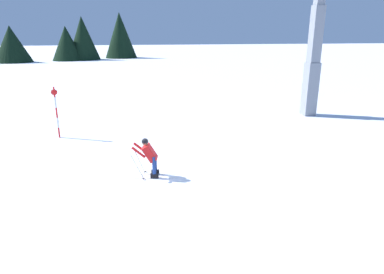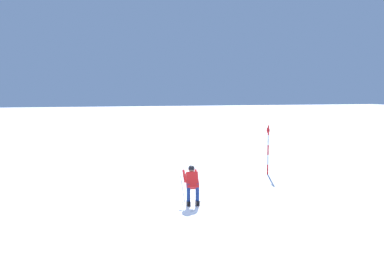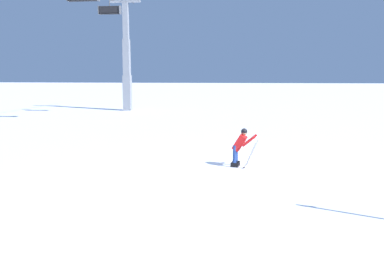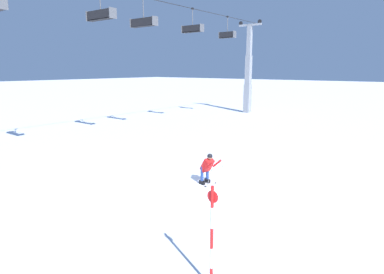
# 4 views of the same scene
# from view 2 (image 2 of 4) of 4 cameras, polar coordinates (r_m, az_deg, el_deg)

# --- Properties ---
(ground_plane) EXTENTS (260.00, 260.00, 0.00)m
(ground_plane) POSITION_cam_2_polar(r_m,az_deg,el_deg) (14.77, 0.07, -9.69)
(ground_plane) COLOR white
(skier_carving_main) EXTENTS (0.81, 1.64, 1.54)m
(skier_carving_main) POSITION_cam_2_polar(r_m,az_deg,el_deg) (14.87, 0.02, -6.38)
(skier_carving_main) COLOR white
(skier_carving_main) RESTS_ON ground_plane
(trail_marker_pole) EXTENTS (0.07, 0.28, 2.47)m
(trail_marker_pole) POSITION_cam_2_polar(r_m,az_deg,el_deg) (20.72, 10.55, -1.55)
(trail_marker_pole) COLOR red
(trail_marker_pole) RESTS_ON ground_plane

